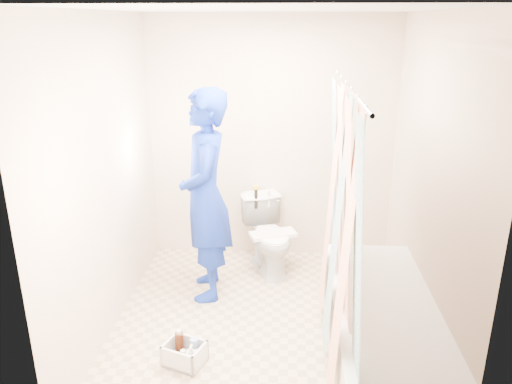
# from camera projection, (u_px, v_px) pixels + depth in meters

# --- Properties ---
(floor) EXTENTS (2.60, 2.60, 0.00)m
(floor) POSITION_uv_depth(u_px,v_px,m) (264.00, 321.00, 4.07)
(floor) COLOR tan
(floor) RESTS_ON ground
(ceiling) EXTENTS (2.40, 2.60, 0.02)m
(ceiling) POSITION_uv_depth(u_px,v_px,m) (266.00, 9.00, 3.28)
(ceiling) COLOR white
(ceiling) RESTS_ON wall_back
(wall_back) EXTENTS (2.40, 0.02, 2.40)m
(wall_back) POSITION_uv_depth(u_px,v_px,m) (271.00, 141.00, 4.90)
(wall_back) COLOR beige
(wall_back) RESTS_ON ground
(wall_front) EXTENTS (2.40, 0.02, 2.40)m
(wall_front) POSITION_uv_depth(u_px,v_px,m) (251.00, 263.00, 2.45)
(wall_front) COLOR beige
(wall_front) RESTS_ON ground
(wall_left) EXTENTS (0.02, 2.60, 2.40)m
(wall_left) POSITION_uv_depth(u_px,v_px,m) (106.00, 179.00, 3.75)
(wall_left) COLOR beige
(wall_left) RESTS_ON ground
(wall_right) EXTENTS (0.02, 2.60, 2.40)m
(wall_right) POSITION_uv_depth(u_px,v_px,m) (430.00, 185.00, 3.60)
(wall_right) COLOR beige
(wall_right) RESTS_ON ground
(bathtub) EXTENTS (0.70, 1.75, 0.50)m
(bathtub) POSITION_uv_depth(u_px,v_px,m) (381.00, 328.00, 3.53)
(bathtub) COLOR white
(bathtub) RESTS_ON ground
(curtain_rod) EXTENTS (0.02, 1.90, 0.02)m
(curtain_rod) POSITION_uv_depth(u_px,v_px,m) (348.00, 87.00, 3.00)
(curtain_rod) COLOR silver
(curtain_rod) RESTS_ON wall_back
(shower_curtain) EXTENTS (0.06, 1.75, 1.80)m
(shower_curtain) POSITION_uv_depth(u_px,v_px,m) (340.00, 229.00, 3.30)
(shower_curtain) COLOR white
(shower_curtain) RESTS_ON curtain_rod
(toilet) EXTENTS (0.61, 0.79, 0.71)m
(toilet) POSITION_uv_depth(u_px,v_px,m) (269.00, 235.00, 4.83)
(toilet) COLOR white
(toilet) RESTS_ON ground
(tank_lid) EXTENTS (0.47, 0.33, 0.03)m
(tank_lid) POSITION_uv_depth(u_px,v_px,m) (273.00, 234.00, 4.71)
(tank_lid) COLOR white
(tank_lid) RESTS_ON toilet
(tank_internals) EXTENTS (0.16, 0.09, 0.23)m
(tank_internals) POSITION_uv_depth(u_px,v_px,m) (259.00, 196.00, 4.88)
(tank_internals) COLOR black
(tank_internals) RESTS_ON toilet
(plumber) EXTENTS (0.56, 0.74, 1.83)m
(plumber) POSITION_uv_depth(u_px,v_px,m) (206.00, 197.00, 4.22)
(plumber) COLOR #0E1B92
(plumber) RESTS_ON ground
(cleaning_caddy) EXTENTS (0.33, 0.30, 0.21)m
(cleaning_caddy) POSITION_uv_depth(u_px,v_px,m) (186.00, 355.00, 3.55)
(cleaning_caddy) COLOR silver
(cleaning_caddy) RESTS_ON ground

